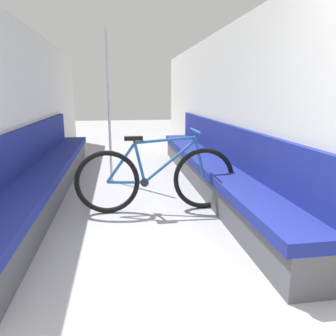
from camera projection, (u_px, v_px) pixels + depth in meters
wall_left at (21, 110)px, 4.16m from camera, size 0.10×9.75×2.20m
wall_right at (229, 109)px, 4.56m from camera, size 0.10×9.75×2.20m
bench_seat_row_left at (45, 174)px, 4.26m from camera, size 0.49×5.24×0.91m
bench_seat_row_right at (212, 168)px, 4.58m from camera, size 0.49×5.24×0.91m
bicycle at (156, 179)px, 3.68m from camera, size 1.81×0.46×0.92m
grab_pole_near at (109, 111)px, 4.76m from camera, size 0.08×0.08×2.18m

